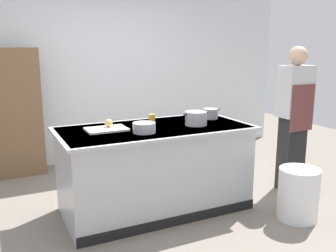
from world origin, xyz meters
TOP-DOWN VIEW (x-y plane):
  - ground_plane at (0.00, 0.00)m, footprint 10.00×10.00m
  - back_wall at (0.00, 2.10)m, footprint 6.40×0.12m
  - counter_island at (0.00, -0.00)m, footprint 1.98×0.98m
  - cutting_board at (-0.49, 0.08)m, footprint 0.40×0.28m
  - onion at (-0.45, 0.13)m, footprint 0.08×0.08m
  - stock_pot at (0.44, -0.09)m, footprint 0.30×0.23m
  - sauce_pan at (0.77, 0.14)m, footprint 0.24×0.17m
  - mixing_bowl at (-0.19, -0.18)m, footprint 0.22×0.22m
  - juice_cup at (0.05, 0.19)m, footprint 0.07×0.07m
  - trash_bin at (1.20, -0.84)m, footprint 0.40×0.40m
  - person_chef at (1.72, -0.19)m, footprint 0.38×0.25m

SIDE VIEW (x-z plane):
  - ground_plane at x=0.00m, z-range 0.00..0.00m
  - trash_bin at x=1.20m, z-range 0.00..0.53m
  - counter_island at x=0.00m, z-range 0.02..0.92m
  - cutting_board at x=-0.49m, z-range 0.90..0.92m
  - person_chef at x=1.72m, z-range 0.05..1.77m
  - mixing_bowl at x=-0.19m, z-range 0.90..1.00m
  - juice_cup at x=0.05m, z-range 0.90..1.00m
  - sauce_pan at x=0.77m, z-range 0.90..1.02m
  - onion at x=-0.45m, z-range 0.92..1.00m
  - stock_pot at x=0.44m, z-range 0.90..1.04m
  - back_wall at x=0.00m, z-range 0.00..3.00m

